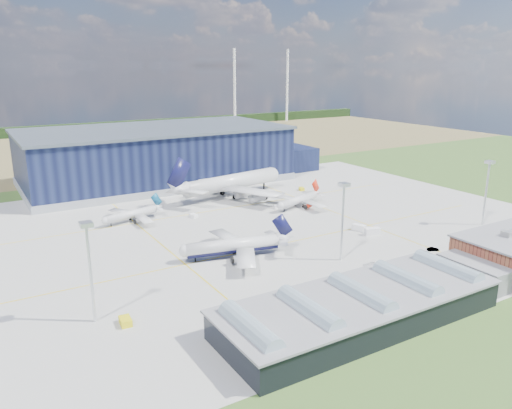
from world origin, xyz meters
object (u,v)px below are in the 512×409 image
gse_tug_a (125,321)px  gse_cart_a (194,216)px  gse_tug_c (302,189)px  airstair (373,272)px  car_b (433,249)px  light_mast_east (487,182)px  gse_van_c (372,231)px  light_mast_center (343,209)px  light_mast_west (89,256)px  airliner_regional (130,210)px  gse_cart_b (278,207)px  hangar (161,157)px  airliner_navy (232,239)px  car_a (443,263)px  airliner_widebody (232,174)px  gse_van_b (359,228)px  airliner_red (298,196)px

gse_tug_a → gse_cart_a: gse_tug_a is taller
gse_tug_c → airstair: size_ratio=0.64×
car_b → airstair: bearing=124.0°
light_mast_east → gse_tug_c: size_ratio=6.97×
gse_van_c → gse_tug_a: bearing=119.2°
light_mast_center → airstair: bearing=-93.2°
gse_tug_c → gse_tug_a: bearing=-120.2°
gse_van_c → light_mast_west: bearing=115.7°
airliner_regional → car_b: size_ratio=7.36×
gse_cart_a → gse_cart_b: bearing=-23.4°
airliner_regional → gse_tug_a: (-23.94, -72.40, -3.45)m
airliner_regional → gse_cart_a: bearing=146.6°
hangar → airliner_navy: bearing=-99.9°
airliner_navy → car_b: airliner_navy is taller
gse_van_c → car_a: size_ratio=1.42×
light_mast_center → airliner_widebody: (7.73, 80.82, -5.67)m
light_mast_west → airliner_regional: bearing=66.6°
gse_cart_b → airliner_regional: bearing=91.0°
light_mast_east → hangar: bearing=120.0°
hangar → gse_tug_c: hangar is taller
gse_van_b → gse_cart_b: size_ratio=1.44×
gse_tug_a → gse_tug_c: size_ratio=1.15×
hangar → gse_van_b: (30.12, -107.31, -10.57)m
gse_tug_c → car_a: (-17.55, -91.63, -0.12)m
gse_tug_c → car_b: 83.16m
gse_van_b → car_b: (5.99, -26.34, -0.47)m
airliner_regional → car_b: bearing=116.8°
hangar → airliner_red: (29.14, -72.80, -7.05)m
light_mast_center → gse_cart_b: (14.34, 54.84, -14.75)m
light_mast_east → gse_van_c: bearing=164.1°
airliner_widebody → hangar: bearing=98.1°
gse_van_b → hangar: bearing=84.8°
light_mast_east → airliner_regional: size_ratio=0.88×
airliner_navy → gse_van_b: size_ratio=7.79×
airliner_widebody → airstair: size_ratio=11.56×
car_a → car_b: 11.43m
light_mast_center → gse_cart_a: bearing=107.6°
light_mast_center → gse_van_c: light_mast_center is taller
light_mast_center → airliner_navy: bearing=145.1°
light_mast_east → gse_cart_a: 104.85m
airliner_widebody → gse_cart_b: airliner_widebody is taller
airliner_red → gse_tug_c: 28.20m
gse_van_b → gse_van_c: 5.75m
airliner_red → gse_tug_a: bearing=15.1°
airliner_red → airliner_navy: bearing=17.3°
hangar → gse_cart_b: bearing=-72.9°
airliner_red → gse_van_b: bearing=73.5°
hangar → airliner_widebody: (14.92, -43.99, -1.85)m
light_mast_west → gse_tug_c: (109.63, 73.63, -14.71)m
light_mast_center → gse_tug_a: light_mast_center is taller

